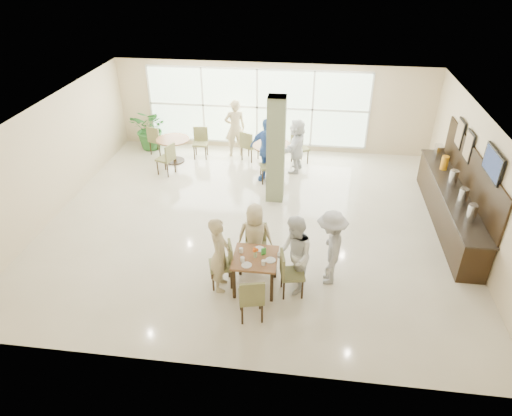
# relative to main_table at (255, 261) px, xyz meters

# --- Properties ---
(ground) EXTENTS (10.00, 10.00, 0.00)m
(ground) POSITION_rel_main_table_xyz_m (-0.35, 2.45, -0.65)
(ground) COLOR beige
(ground) RESTS_ON ground
(room_shell) EXTENTS (10.00, 10.00, 10.00)m
(room_shell) POSITION_rel_main_table_xyz_m (-0.35, 2.45, 1.06)
(room_shell) COLOR white
(room_shell) RESTS_ON ground
(window_bank) EXTENTS (7.00, 0.04, 7.00)m
(window_bank) POSITION_rel_main_table_xyz_m (-0.85, 6.91, 0.75)
(window_bank) COLOR silver
(window_bank) RESTS_ON ground
(column) EXTENTS (0.45, 0.45, 2.80)m
(column) POSITION_rel_main_table_xyz_m (0.05, 3.65, 0.75)
(column) COLOR #707652
(column) RESTS_ON ground
(main_table) EXTENTS (0.86, 0.86, 0.75)m
(main_table) POSITION_rel_main_table_xyz_m (0.00, 0.00, 0.00)
(main_table) COLOR brown
(main_table) RESTS_ON ground
(round_table_left) EXTENTS (1.02, 1.02, 0.75)m
(round_table_left) POSITION_rel_main_table_xyz_m (-3.27, 5.58, -0.09)
(round_table_left) COLOR brown
(round_table_left) RESTS_ON ground
(round_table_right) EXTENTS (1.17, 1.17, 0.75)m
(round_table_right) POSITION_rel_main_table_xyz_m (-0.23, 5.52, -0.06)
(round_table_right) COLOR brown
(round_table_right) RESTS_ON ground
(chairs_main_table) EXTENTS (1.97, 2.05, 0.95)m
(chairs_main_table) POSITION_rel_main_table_xyz_m (-0.00, -0.05, -0.17)
(chairs_main_table) COLOR brown
(chairs_main_table) RESTS_ON ground
(chairs_table_left) EXTENTS (1.96, 1.95, 0.95)m
(chairs_table_left) POSITION_rel_main_table_xyz_m (-3.25, 5.59, -0.17)
(chairs_table_left) COLOR brown
(chairs_table_left) RESTS_ON ground
(chairs_table_right) EXTENTS (2.17, 1.98, 0.95)m
(chairs_table_right) POSITION_rel_main_table_xyz_m (-0.19, 5.52, -0.17)
(chairs_table_right) COLOR brown
(chairs_table_right) RESTS_ON ground
(tabletop_clutter) EXTENTS (0.74, 0.74, 0.21)m
(tabletop_clutter) POSITION_rel_main_table_xyz_m (-0.01, -0.04, 0.17)
(tabletop_clutter) COLOR white
(tabletop_clutter) RESTS_ON main_table
(buffet_counter) EXTENTS (0.64, 4.70, 1.95)m
(buffet_counter) POSITION_rel_main_table_xyz_m (4.35, 2.96, -0.09)
(buffet_counter) COLOR black
(buffet_counter) RESTS_ON ground
(wall_tv) EXTENTS (0.06, 1.00, 0.58)m
(wall_tv) POSITION_rel_main_table_xyz_m (4.59, 1.85, 1.50)
(wall_tv) COLOR black
(wall_tv) RESTS_ON ground
(framed_art_a) EXTENTS (0.05, 0.55, 0.70)m
(framed_art_a) POSITION_rel_main_table_xyz_m (4.60, 3.45, 1.20)
(framed_art_a) COLOR black
(framed_art_a) RESTS_ON ground
(framed_art_b) EXTENTS (0.05, 0.55, 0.70)m
(framed_art_b) POSITION_rel_main_table_xyz_m (4.60, 4.25, 1.20)
(framed_art_b) COLOR black
(framed_art_b) RESTS_ON ground
(potted_plant) EXTENTS (1.52, 1.52, 1.37)m
(potted_plant) POSITION_rel_main_table_xyz_m (-4.26, 6.47, 0.04)
(potted_plant) COLOR #2B6A2A
(potted_plant) RESTS_ON ground
(teen_left) EXTENTS (0.43, 0.62, 1.61)m
(teen_left) POSITION_rel_main_table_xyz_m (-0.69, -0.08, 0.16)
(teen_left) COLOR tan
(teen_left) RESTS_ON ground
(teen_far) EXTENTS (0.75, 0.43, 1.50)m
(teen_far) POSITION_rel_main_table_xyz_m (-0.09, 0.67, 0.11)
(teen_far) COLOR tan
(teen_far) RESTS_ON ground
(teen_right) EXTENTS (0.80, 0.93, 1.65)m
(teen_right) POSITION_rel_main_table_xyz_m (0.75, 0.05, 0.18)
(teen_right) COLOR white
(teen_right) RESTS_ON ground
(teen_standing) EXTENTS (0.63, 1.06, 1.62)m
(teen_standing) POSITION_rel_main_table_xyz_m (1.44, 0.40, 0.17)
(teen_standing) COLOR #ACACAE
(teen_standing) RESTS_ON ground
(adult_a) EXTENTS (1.24, 1.01, 1.85)m
(adult_a) POSITION_rel_main_table_xyz_m (-0.29, 4.71, 0.28)
(adult_a) COLOR #3D68B9
(adult_a) RESTS_ON ground
(adult_b) EXTENTS (0.92, 1.59, 1.61)m
(adult_b) POSITION_rel_main_table_xyz_m (0.51, 5.42, 0.16)
(adult_b) COLOR white
(adult_b) RESTS_ON ground
(adult_standing) EXTENTS (0.77, 0.63, 1.83)m
(adult_standing) POSITION_rel_main_table_xyz_m (-1.46, 6.27, 0.27)
(adult_standing) COLOR tan
(adult_standing) RESTS_ON ground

